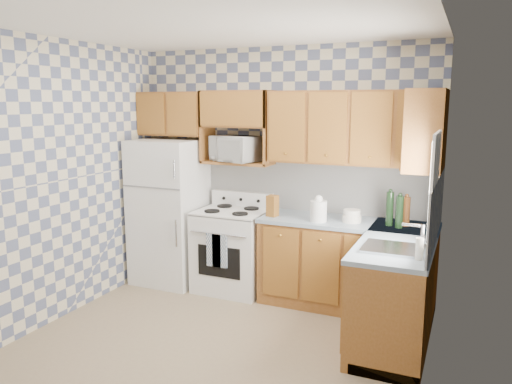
% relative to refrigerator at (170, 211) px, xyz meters
% --- Properties ---
extents(floor, '(3.40, 3.40, 0.00)m').
position_rel_refrigerator_xyz_m(floor, '(1.27, -1.25, -0.84)').
color(floor, '#836C54').
rests_on(floor, ground).
extents(back_wall, '(3.40, 0.02, 2.70)m').
position_rel_refrigerator_xyz_m(back_wall, '(1.27, 0.35, 0.51)').
color(back_wall, slate).
rests_on(back_wall, ground).
extents(right_wall, '(0.02, 3.20, 2.70)m').
position_rel_refrigerator_xyz_m(right_wall, '(2.97, -1.25, 0.51)').
color(right_wall, slate).
rests_on(right_wall, ground).
extents(backsplash_back, '(2.60, 0.02, 0.56)m').
position_rel_refrigerator_xyz_m(backsplash_back, '(1.68, 0.34, 0.36)').
color(backsplash_back, silver).
rests_on(backsplash_back, back_wall).
extents(backsplash_right, '(0.02, 1.60, 0.56)m').
position_rel_refrigerator_xyz_m(backsplash_right, '(2.96, -0.45, 0.36)').
color(backsplash_right, silver).
rests_on(backsplash_right, right_wall).
extents(refrigerator, '(0.75, 0.70, 1.68)m').
position_rel_refrigerator_xyz_m(refrigerator, '(0.00, 0.00, 0.00)').
color(refrigerator, white).
rests_on(refrigerator, floor).
extents(stove_body, '(0.76, 0.65, 0.90)m').
position_rel_refrigerator_xyz_m(stove_body, '(0.80, 0.03, -0.39)').
color(stove_body, white).
rests_on(stove_body, floor).
extents(cooktop, '(0.76, 0.65, 0.02)m').
position_rel_refrigerator_xyz_m(cooktop, '(0.80, 0.03, 0.07)').
color(cooktop, silver).
rests_on(cooktop, stove_body).
extents(backguard, '(0.76, 0.08, 0.17)m').
position_rel_refrigerator_xyz_m(backguard, '(0.80, 0.30, 0.16)').
color(backguard, white).
rests_on(backguard, cooktop).
extents(dish_towel_left, '(0.17, 0.02, 0.36)m').
position_rel_refrigerator_xyz_m(dish_towel_left, '(0.76, -0.32, -0.29)').
color(dish_towel_left, navy).
rests_on(dish_towel_left, stove_body).
extents(dish_towel_right, '(0.17, 0.02, 0.36)m').
position_rel_refrigerator_xyz_m(dish_towel_right, '(0.83, -0.32, -0.29)').
color(dish_towel_right, navy).
rests_on(dish_towel_right, stove_body).
extents(base_cabinets_back, '(1.75, 0.60, 0.88)m').
position_rel_refrigerator_xyz_m(base_cabinets_back, '(2.10, 0.05, -0.40)').
color(base_cabinets_back, brown).
rests_on(base_cabinets_back, floor).
extents(base_cabinets_right, '(0.60, 1.60, 0.88)m').
position_rel_refrigerator_xyz_m(base_cabinets_right, '(2.67, -0.45, -0.40)').
color(base_cabinets_right, brown).
rests_on(base_cabinets_right, floor).
extents(countertop_back, '(1.77, 0.63, 0.04)m').
position_rel_refrigerator_xyz_m(countertop_back, '(2.10, 0.05, 0.06)').
color(countertop_back, slate).
rests_on(countertop_back, base_cabinets_back).
extents(countertop_right, '(0.63, 1.60, 0.04)m').
position_rel_refrigerator_xyz_m(countertop_right, '(2.67, -0.45, 0.06)').
color(countertop_right, slate).
rests_on(countertop_right, base_cabinets_right).
extents(upper_cabinets_back, '(1.75, 0.33, 0.74)m').
position_rel_refrigerator_xyz_m(upper_cabinets_back, '(2.10, 0.19, 1.01)').
color(upper_cabinets_back, brown).
rests_on(upper_cabinets_back, back_wall).
extents(upper_cabinets_fridge, '(0.82, 0.33, 0.50)m').
position_rel_refrigerator_xyz_m(upper_cabinets_fridge, '(-0.02, 0.19, 1.13)').
color(upper_cabinets_fridge, brown).
rests_on(upper_cabinets_fridge, back_wall).
extents(upper_cabinets_right, '(0.33, 0.70, 0.74)m').
position_rel_refrigerator_xyz_m(upper_cabinets_right, '(2.81, 0.00, 1.01)').
color(upper_cabinets_right, brown).
rests_on(upper_cabinets_right, right_wall).
extents(microwave_shelf, '(0.80, 0.33, 0.03)m').
position_rel_refrigerator_xyz_m(microwave_shelf, '(0.80, 0.19, 0.60)').
color(microwave_shelf, brown).
rests_on(microwave_shelf, back_wall).
extents(microwave, '(0.59, 0.47, 0.28)m').
position_rel_refrigerator_xyz_m(microwave, '(0.79, 0.15, 0.75)').
color(microwave, white).
rests_on(microwave, microwave_shelf).
extents(sink, '(0.48, 0.40, 0.03)m').
position_rel_refrigerator_xyz_m(sink, '(2.67, -0.80, 0.09)').
color(sink, '#B7B7BC').
rests_on(sink, countertop_right).
extents(window, '(0.02, 0.66, 0.86)m').
position_rel_refrigerator_xyz_m(window, '(2.96, -0.80, 0.61)').
color(window, silver).
rests_on(window, right_wall).
extents(bottle_0, '(0.07, 0.07, 0.33)m').
position_rel_refrigerator_xyz_m(bottle_0, '(2.52, 0.02, 0.25)').
color(bottle_0, black).
rests_on(bottle_0, countertop_back).
extents(bottle_1, '(0.07, 0.07, 0.31)m').
position_rel_refrigerator_xyz_m(bottle_1, '(2.62, -0.04, 0.23)').
color(bottle_1, black).
rests_on(bottle_1, countertop_back).
extents(bottle_2, '(0.07, 0.07, 0.29)m').
position_rel_refrigerator_xyz_m(bottle_2, '(2.67, 0.06, 0.22)').
color(bottle_2, '#512D13').
rests_on(bottle_2, countertop_back).
extents(knife_block, '(0.12, 0.12, 0.22)m').
position_rel_refrigerator_xyz_m(knife_block, '(1.32, -0.07, 0.19)').
color(knife_block, brown).
rests_on(knife_block, countertop_back).
extents(electric_kettle, '(0.17, 0.17, 0.21)m').
position_rel_refrigerator_xyz_m(electric_kettle, '(1.84, -0.10, 0.19)').
color(electric_kettle, white).
rests_on(electric_kettle, countertop_back).
extents(food_containers, '(0.19, 0.19, 0.13)m').
position_rel_refrigerator_xyz_m(food_containers, '(2.15, 0.01, 0.14)').
color(food_containers, beige).
rests_on(food_containers, countertop_back).
extents(soap_bottle, '(0.06, 0.06, 0.17)m').
position_rel_refrigerator_xyz_m(soap_bottle, '(2.89, -0.99, 0.17)').
color(soap_bottle, beige).
rests_on(soap_bottle, countertop_right).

